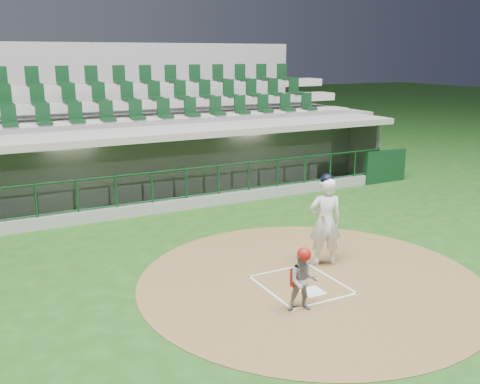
{
  "coord_description": "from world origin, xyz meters",
  "views": [
    {
      "loc": [
        -5.76,
        -8.7,
        4.6
      ],
      "look_at": [
        0.09,
        2.6,
        1.3
      ],
      "focal_mm": 40.0,
      "sensor_mm": 36.0,
      "label": 1
    }
  ],
  "objects": [
    {
      "name": "dugout_structure",
      "position": [
        0.12,
        7.82,
        0.96
      ],
      "size": [
        16.4,
        3.7,
        3.0
      ],
      "color": "slate",
      "rests_on": "ground"
    },
    {
      "name": "batter",
      "position": [
        1.07,
        0.4,
        1.04
      ],
      "size": [
        0.96,
        0.99,
        2.08
      ],
      "color": "white",
      "rests_on": "dirt_circle"
    },
    {
      "name": "home_plate",
      "position": [
        0.0,
        -0.7,
        0.02
      ],
      "size": [
        0.43,
        0.43,
        0.02
      ],
      "primitive_type": "cube",
      "color": "silver",
      "rests_on": "dirt_circle"
    },
    {
      "name": "catcher",
      "position": [
        -0.59,
        -1.22,
        0.61
      ],
      "size": [
        0.68,
        0.62,
        1.22
      ],
      "color": "gray",
      "rests_on": "dirt_circle"
    },
    {
      "name": "seating_deck",
      "position": [
        0.0,
        10.91,
        1.42
      ],
      "size": [
        17.0,
        6.72,
        5.15
      ],
      "color": "slate",
      "rests_on": "ground"
    },
    {
      "name": "batter_box_chalk",
      "position": [
        0.0,
        -0.3,
        0.02
      ],
      "size": [
        1.55,
        1.8,
        0.01
      ],
      "color": "white",
      "rests_on": "ground"
    },
    {
      "name": "dirt_circle",
      "position": [
        0.3,
        -0.2,
        0.01
      ],
      "size": [
        7.2,
        7.2,
        0.01
      ],
      "primitive_type": "cylinder",
      "color": "brown",
      "rests_on": "ground"
    },
    {
      "name": "ground",
      "position": [
        0.0,
        0.0,
        0.0
      ],
      "size": [
        120.0,
        120.0,
        0.0
      ],
      "primitive_type": "plane",
      "color": "#194413",
      "rests_on": "ground"
    }
  ]
}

